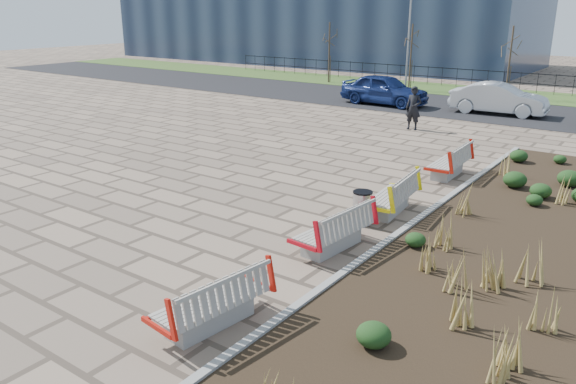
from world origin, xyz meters
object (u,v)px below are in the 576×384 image
Objects in this scene: bench_c at (390,194)px; litter_bin at (362,208)px; bench_b at (332,228)px; bench_a at (209,299)px; car_blue at (384,89)px; bench_d at (448,161)px; pedestrian at (413,108)px; lamp_west at (408,41)px; car_silver at (499,99)px.

bench_c reaches higher than litter_bin.
bench_b is at bearing -83.61° from litter_bin.
bench_b is at bearing 97.46° from bench_a.
car_blue is (-7.69, 15.02, 0.32)m from bench_c.
bench_d is 1.14× the size of pedestrian.
lamp_west reaches higher than bench_c.
car_silver is at bearing 91.23° from bench_c.
bench_b is 0.45× the size of car_blue.
bench_d reaches higher than litter_bin.
bench_a is 28.84m from lamp_west.
bench_d is at bearing 95.45° from bench_b.
bench_d is 19.05m from lamp_west.
car_blue is (-7.69, 21.66, 0.32)m from bench_a.
lamp_west is (-1.31, 5.62, 2.22)m from car_blue.
car_silver is at bearing 97.24° from bench_d.
bench_b is at bearing -91.90° from bench_d.
pedestrian is at bearing 108.01° from litter_bin.
bench_a is at bearing -84.55° from bench_b.
pedestrian is at bearing -139.49° from car_blue.
bench_c is 16.88m from car_blue.
car_blue reaches higher than bench_a.
bench_c is at bearing -66.44° from lamp_west.
bench_c is 2.59× the size of litter_bin.
lamp_west is (-9.00, 23.45, 2.54)m from bench_b.
car_blue is (-7.50, 16.12, 0.42)m from litter_bin.
bench_a is 0.46× the size of car_silver.
bench_a is 1.00× the size of bench_d.
lamp_west reaches higher than pedestrian.
bench_b is at bearing -153.72° from car_blue.
car_silver reaches higher than bench_b.
car_blue is 6.18m from lamp_west.
litter_bin is at bearing -105.41° from bench_c.
bench_d is at bearing -175.03° from car_silver.
bench_a and bench_b have the same top height.
litter_bin is 16.95m from car_silver.
pedestrian reaches higher than car_silver.
lamp_west is (-7.11, 4.88, 2.27)m from car_silver.
bench_c is at bearing 97.46° from bench_a.
bench_a is at bearing -88.03° from litter_bin.
bench_c is 1.00× the size of bench_d.
car_blue is 5.85m from car_silver.
bench_a is at bearing -179.36° from car_silver.
bench_c is at bearing -72.45° from pedestrian.
lamp_west reaches higher than litter_bin.
bench_b is 1.72m from litter_bin.
bench_a is 2.59× the size of litter_bin.
bench_b is 2.81m from bench_c.
car_silver is (5.80, 0.74, -0.05)m from car_blue.
litter_bin is at bearing -178.43° from car_silver.
lamp_west reaches higher than bench_d.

